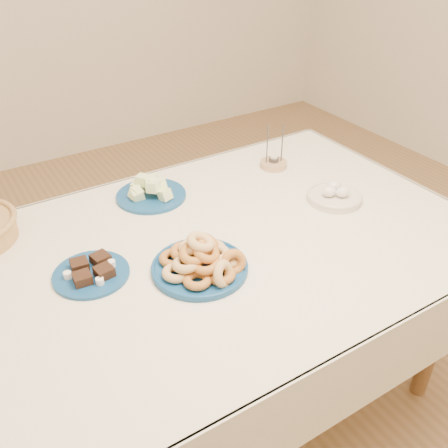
{
  "coord_description": "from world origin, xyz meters",
  "views": [
    {
      "loc": [
        -0.66,
        -1.1,
        1.66
      ],
      "look_at": [
        0.0,
        -0.05,
        0.85
      ],
      "focal_mm": 40.0,
      "sensor_mm": 36.0,
      "label": 1
    }
  ],
  "objects_px": {
    "candle_holder": "(274,163)",
    "brownie_plate": "(91,272)",
    "dining_table": "(216,270)",
    "donut_platter": "(201,261)",
    "egg_bowl": "(334,196)",
    "melon_plate": "(151,191)"
  },
  "relations": [
    {
      "from": "donut_platter",
      "to": "melon_plate",
      "type": "height_order",
      "value": "donut_platter"
    },
    {
      "from": "brownie_plate",
      "to": "candle_holder",
      "type": "distance_m",
      "value": 0.9
    },
    {
      "from": "dining_table",
      "to": "egg_bowl",
      "type": "relative_size",
      "value": 6.62
    },
    {
      "from": "donut_platter",
      "to": "brownie_plate",
      "type": "xyz_separation_m",
      "value": [
        -0.28,
        0.15,
        -0.02
      ]
    },
    {
      "from": "dining_table",
      "to": "brownie_plate",
      "type": "relative_size",
      "value": 7.23
    },
    {
      "from": "melon_plate",
      "to": "candle_holder",
      "type": "distance_m",
      "value": 0.52
    },
    {
      "from": "melon_plate",
      "to": "brownie_plate",
      "type": "height_order",
      "value": "melon_plate"
    },
    {
      "from": "donut_platter",
      "to": "egg_bowl",
      "type": "height_order",
      "value": "donut_platter"
    },
    {
      "from": "candle_holder",
      "to": "egg_bowl",
      "type": "distance_m",
      "value": 0.33
    },
    {
      "from": "dining_table",
      "to": "donut_platter",
      "type": "xyz_separation_m",
      "value": [
        -0.11,
        -0.1,
        0.14
      ]
    },
    {
      "from": "dining_table",
      "to": "donut_platter",
      "type": "relative_size",
      "value": 4.65
    },
    {
      "from": "donut_platter",
      "to": "egg_bowl",
      "type": "distance_m",
      "value": 0.61
    },
    {
      "from": "candle_holder",
      "to": "donut_platter",
      "type": "bearing_deg",
      "value": -143.66
    },
    {
      "from": "dining_table",
      "to": "candle_holder",
      "type": "xyz_separation_m",
      "value": [
        0.47,
        0.33,
        0.12
      ]
    },
    {
      "from": "dining_table",
      "to": "melon_plate",
      "type": "bearing_deg",
      "value": 97.38
    },
    {
      "from": "donut_platter",
      "to": "candle_holder",
      "type": "bearing_deg",
      "value": 36.34
    },
    {
      "from": "candle_holder",
      "to": "egg_bowl",
      "type": "height_order",
      "value": "candle_holder"
    },
    {
      "from": "dining_table",
      "to": "egg_bowl",
      "type": "xyz_separation_m",
      "value": [
        0.5,
        -0.0,
        0.13
      ]
    },
    {
      "from": "dining_table",
      "to": "brownie_plate",
      "type": "height_order",
      "value": "brownie_plate"
    },
    {
      "from": "candle_holder",
      "to": "brownie_plate",
      "type": "bearing_deg",
      "value": -162.07
    },
    {
      "from": "dining_table",
      "to": "egg_bowl",
      "type": "bearing_deg",
      "value": -0.1
    },
    {
      "from": "melon_plate",
      "to": "donut_platter",
      "type": "bearing_deg",
      "value": -97.09
    }
  ]
}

